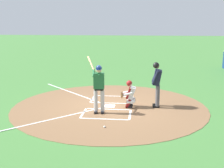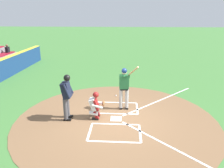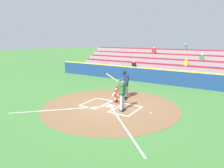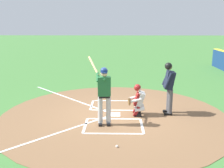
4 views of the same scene
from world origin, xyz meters
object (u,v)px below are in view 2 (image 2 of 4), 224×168
Objects in this scene: batter at (124,86)px; catcher at (96,105)px; baseball at (116,96)px; plate_umpire at (67,94)px.

batter is 1.88× the size of catcher.
catcher reaches higher than baseball.
plate_umpire is 3.34m from baseball.
plate_umpire is 25.20× the size of baseball.
baseball is at bearing -164.75° from batter.
batter is at bearing 15.25° from baseball.
baseball is (-2.61, 1.81, -1.04)m from plate_umpire.
baseball is (-2.44, 0.71, -0.55)m from catcher.
plate_umpire reaches higher than catcher.
batter is 2.48m from plate_umpire.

